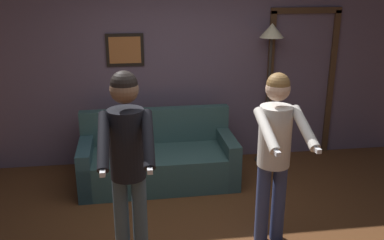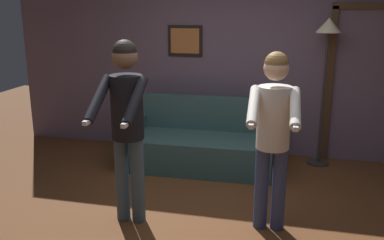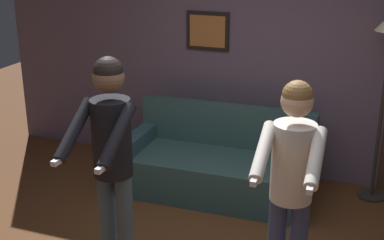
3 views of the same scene
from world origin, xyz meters
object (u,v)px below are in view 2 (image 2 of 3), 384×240
Objects in this scene: couch at (199,146)px; person_standing_right at (273,126)px; torchiere_lamp at (327,46)px; person_standing_left at (127,115)px.

couch is 1.89m from person_standing_right.
torchiere_lamp is at bearing 74.07° from person_standing_right.
couch is at bearing 78.01° from person_standing_left.
person_standing_right is at bearing -55.50° from couch.
torchiere_lamp is (1.53, 0.44, 1.28)m from couch.
torchiere_lamp is 1.08× the size of person_standing_left.
person_standing_left is 1.05× the size of person_standing_right.
person_standing_right is at bearing -105.93° from torchiere_lamp.
torchiere_lamp is at bearing 47.58° from person_standing_left.
person_standing_left reaches higher than person_standing_right.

